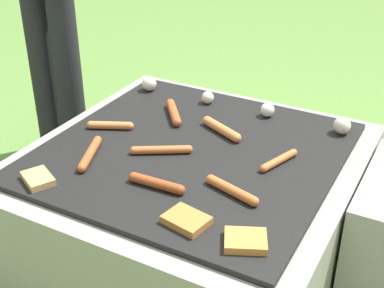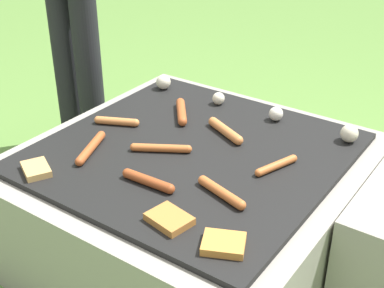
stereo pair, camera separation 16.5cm
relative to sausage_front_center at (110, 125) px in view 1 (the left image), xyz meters
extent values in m
plane|color=#567F38|center=(0.31, 0.01, -0.41)|extent=(14.00, 14.00, 0.00)
cube|color=gray|center=(0.31, 0.01, -0.22)|extent=(0.99, 0.99, 0.38)
cube|color=black|center=(0.31, 0.01, -0.02)|extent=(0.87, 0.87, 0.02)
cylinder|color=black|center=(-0.58, 0.32, -0.03)|extent=(0.11, 0.11, 0.77)
cylinder|color=black|center=(-0.45, 0.32, -0.03)|extent=(0.11, 0.11, 0.77)
cylinder|color=#B7602D|center=(0.52, -0.16, 0.00)|extent=(0.15, 0.07, 0.03)
sphere|color=#B7602D|center=(0.44, -0.14, 0.00)|extent=(0.03, 0.03, 0.03)
sphere|color=#B7602D|center=(0.59, -0.18, 0.00)|extent=(0.03, 0.03, 0.03)
cylinder|color=#93421E|center=(0.32, -0.23, 0.00)|extent=(0.15, 0.03, 0.03)
sphere|color=#93421E|center=(0.25, -0.23, 0.00)|extent=(0.03, 0.03, 0.03)
sphere|color=#93421E|center=(0.40, -0.23, 0.00)|extent=(0.03, 0.03, 0.03)
cylinder|color=#A34C23|center=(0.06, -0.18, 0.00)|extent=(0.09, 0.17, 0.03)
sphere|color=#A34C23|center=(0.09, -0.26, 0.00)|extent=(0.03, 0.03, 0.03)
sphere|color=#A34C23|center=(0.03, -0.10, 0.00)|extent=(0.03, 0.03, 0.03)
cylinder|color=#B7602D|center=(0.24, -0.06, 0.00)|extent=(0.16, 0.11, 0.02)
sphere|color=#B7602D|center=(0.16, -0.10, 0.00)|extent=(0.02, 0.02, 0.02)
sphere|color=#B7602D|center=(0.31, -0.02, 0.00)|extent=(0.02, 0.02, 0.02)
cylinder|color=#C6753D|center=(0.34, 0.15, 0.00)|extent=(0.15, 0.09, 0.03)
sphere|color=#C6753D|center=(0.27, 0.18, 0.00)|extent=(0.03, 0.03, 0.03)
sphere|color=#C6753D|center=(0.41, 0.12, 0.00)|extent=(0.03, 0.03, 0.03)
cylinder|color=#C6753D|center=(0.00, 0.00, 0.00)|extent=(0.13, 0.08, 0.03)
sphere|color=#C6753D|center=(-0.06, -0.03, 0.00)|extent=(0.03, 0.03, 0.03)
sphere|color=#C6753D|center=(0.06, 0.03, 0.00)|extent=(0.03, 0.03, 0.03)
cylinder|color=#A34C23|center=(0.14, 0.18, 0.00)|extent=(0.12, 0.14, 0.03)
sphere|color=#A34C23|center=(0.09, 0.24, 0.00)|extent=(0.03, 0.03, 0.03)
sphere|color=#A34C23|center=(0.19, 0.12, 0.00)|extent=(0.03, 0.03, 0.03)
cylinder|color=#B7602D|center=(0.57, 0.05, 0.00)|extent=(0.07, 0.14, 0.02)
sphere|color=#B7602D|center=(0.60, 0.12, 0.00)|extent=(0.02, 0.02, 0.02)
sphere|color=#B7602D|center=(0.55, -0.01, 0.00)|extent=(0.02, 0.02, 0.02)
cube|color=#D18438|center=(0.63, -0.33, 0.00)|extent=(0.13, 0.12, 0.02)
cube|color=tan|center=(0.01, -0.36, 0.00)|extent=(0.12, 0.11, 0.02)
cube|color=#B27033|center=(0.47, -0.33, 0.00)|extent=(0.12, 0.10, 0.02)
sphere|color=beige|center=(-0.06, 0.34, 0.02)|extent=(0.06, 0.06, 0.06)
sphere|color=beige|center=(0.19, 0.34, 0.01)|extent=(0.04, 0.04, 0.04)
sphere|color=silver|center=(0.42, 0.34, 0.01)|extent=(0.05, 0.05, 0.05)
sphere|color=beige|center=(0.69, 0.34, 0.02)|extent=(0.06, 0.06, 0.06)
camera|label=1|loc=(0.99, -1.26, 0.80)|focal=50.00mm
camera|label=2|loc=(1.13, -1.18, 0.80)|focal=50.00mm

